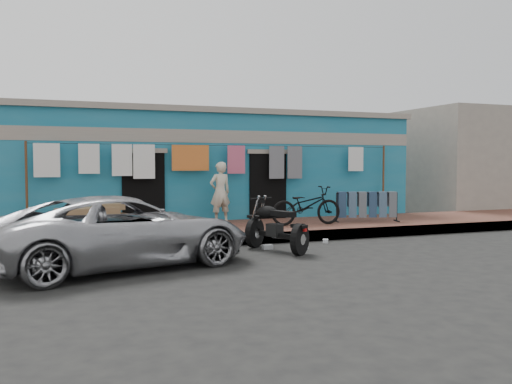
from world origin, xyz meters
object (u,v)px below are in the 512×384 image
at_px(car, 124,230).
at_px(bicycle, 306,201).
at_px(seated_person, 220,192).
at_px(charpoy, 95,217).
at_px(jeans_rack, 367,206).
at_px(motorcycle, 276,225).

xyz_separation_m(car, bicycle, (4.89, 2.76, 0.20)).
bearing_deg(seated_person, car, 43.56).
height_order(seated_person, charpoy, seated_person).
bearing_deg(charpoy, car, -86.79).
distance_m(bicycle, jeans_rack, 1.89).
bearing_deg(motorcycle, bicycle, 29.77).
xyz_separation_m(seated_person, charpoy, (-3.21, -0.38, -0.52)).
relative_size(motorcycle, charpoy, 0.95).
height_order(car, jeans_rack, car).
bearing_deg(jeans_rack, motorcycle, -147.90).
relative_size(car, jeans_rack, 2.62).
height_order(seated_person, jeans_rack, seated_person).
height_order(car, seated_person, seated_person).
distance_m(motorcycle, jeans_rack, 4.25).
relative_size(bicycle, jeans_rack, 1.06).
xyz_separation_m(charpoy, jeans_rack, (6.97, -0.78, 0.13)).
xyz_separation_m(car, seated_person, (3.00, 4.06, 0.41)).
xyz_separation_m(car, charpoy, (-0.21, 3.68, -0.11)).
bearing_deg(seated_person, bicycle, 135.47).
distance_m(seated_person, motorcycle, 3.46).
relative_size(bicycle, motorcycle, 1.05).
bearing_deg(bicycle, motorcycle, 142.41).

